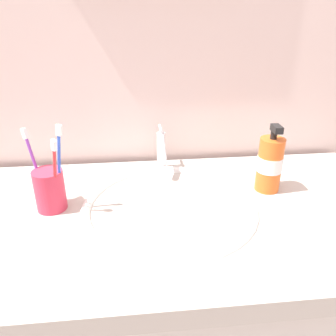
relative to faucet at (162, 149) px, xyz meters
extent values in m
cube|color=beige|center=(-0.01, 0.10, 0.31)|extent=(2.37, 0.04, 2.40)
cube|color=#BCB7AD|center=(-0.01, -0.22, -0.09)|extent=(1.17, 0.58, 0.05)
ellipsoid|color=white|center=(0.00, -0.20, -0.11)|extent=(0.36, 0.36, 0.09)
torus|color=white|center=(0.00, -0.20, -0.06)|extent=(0.42, 0.42, 0.02)
cylinder|color=#595B60|center=(0.00, -0.20, -0.15)|extent=(0.03, 0.03, 0.01)
cylinder|color=silver|center=(0.00, 0.01, -0.01)|extent=(0.02, 0.02, 0.11)
cylinder|color=silver|center=(0.00, -0.03, 0.01)|extent=(0.02, 0.10, 0.07)
cylinder|color=silver|center=(0.00, 0.03, 0.05)|extent=(0.01, 0.05, 0.01)
cylinder|color=#D8334C|center=(-0.28, -0.18, -0.02)|extent=(0.07, 0.07, 0.10)
cylinder|color=red|center=(-0.26, -0.20, 0.03)|extent=(0.03, 0.04, 0.17)
cube|color=white|center=(-0.24, -0.21, 0.11)|extent=(0.02, 0.02, 0.03)
cylinder|color=purple|center=(-0.30, -0.16, 0.03)|extent=(0.04, 0.03, 0.17)
cube|color=white|center=(-0.32, -0.15, 0.11)|extent=(0.02, 0.02, 0.03)
cylinder|color=blue|center=(-0.25, -0.19, 0.04)|extent=(0.03, 0.01, 0.19)
cube|color=white|center=(-0.23, -0.19, 0.13)|extent=(0.02, 0.01, 0.03)
cylinder|color=orange|center=(0.26, -0.14, 0.01)|extent=(0.06, 0.06, 0.14)
cylinder|color=black|center=(0.26, -0.14, 0.09)|extent=(0.02, 0.02, 0.02)
cube|color=black|center=(0.26, -0.16, 0.11)|extent=(0.02, 0.04, 0.02)
cylinder|color=white|center=(0.26, -0.14, 0.01)|extent=(0.06, 0.06, 0.04)
camera|label=1|loc=(-0.08, -0.91, 0.39)|focal=37.29mm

